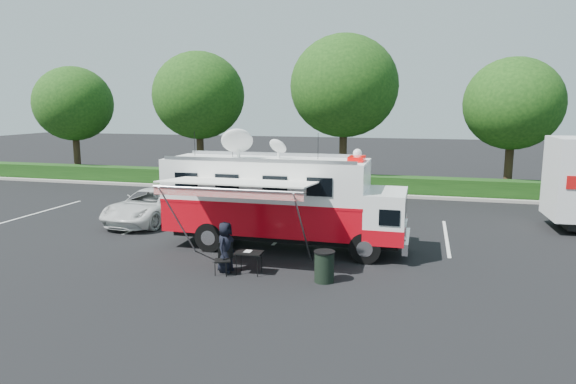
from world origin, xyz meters
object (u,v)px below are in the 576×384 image
command_truck (282,200)px  trash_bin (324,266)px  white_suv (153,221)px  folding_table (249,253)px

command_truck → trash_bin: command_truck is taller
command_truck → white_suv: size_ratio=1.67×
command_truck → folding_table: (-0.22, -2.88, -1.08)m
white_suv → trash_bin: bearing=-28.2°
white_suv → folding_table: (6.23, -5.43, 0.62)m
trash_bin → folding_table: bearing=177.3°
white_suv → trash_bin: 10.15m
trash_bin → command_truck: bearing=124.5°
command_truck → folding_table: command_truck is taller
command_truck → folding_table: 3.08m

